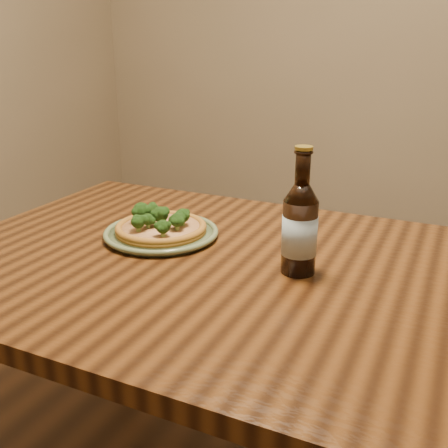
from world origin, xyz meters
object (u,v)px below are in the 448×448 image
at_px(plate, 161,233).
at_px(pizza, 160,226).
at_px(beer_bottle, 300,228).
at_px(table, 286,313).

bearing_deg(plate, pizza, -128.16).
distance_m(plate, pizza, 0.02).
height_order(plate, beer_bottle, beer_bottle).
distance_m(pizza, beer_bottle, 0.38).
relative_size(table, pizza, 7.16).
xyz_separation_m(plate, beer_bottle, (0.37, -0.05, 0.09)).
xyz_separation_m(pizza, beer_bottle, (0.37, -0.05, 0.07)).
xyz_separation_m(table, pizza, (-0.35, 0.07, 0.12)).
bearing_deg(pizza, beer_bottle, -7.98).
bearing_deg(beer_bottle, pizza, 163.21).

